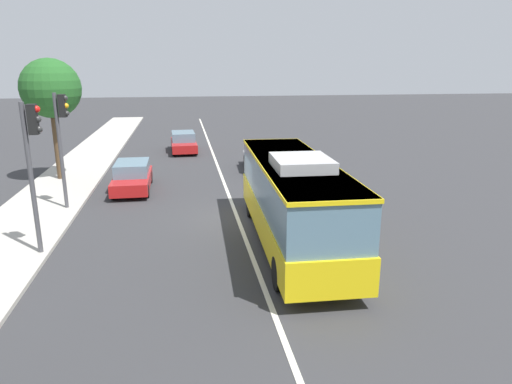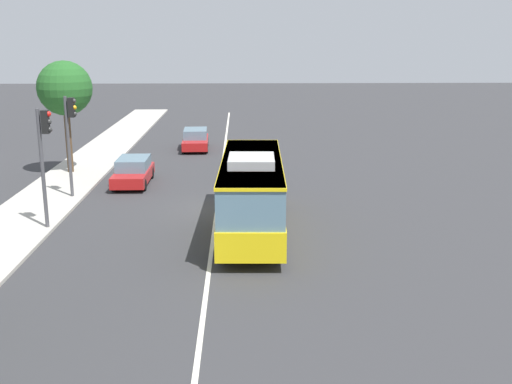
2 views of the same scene
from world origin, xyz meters
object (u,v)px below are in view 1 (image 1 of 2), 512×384
object	(u,v)px
transit_bus	(293,197)
sedan_red	(132,176)
sedan_silver	(261,158)
street_tree_kerbside_centre	(51,89)
sedan_red_ahead	(184,142)
traffic_light_mid_block	(33,153)
traffic_light_near_corner	(62,131)

from	to	relation	value
transit_bus	sedan_red	bearing A→B (deg)	38.16
sedan_silver	street_tree_kerbside_centre	world-z (taller)	street_tree_kerbside_centre
sedan_red	sedan_silver	xyz separation A→B (m)	(3.68, -7.42, 0.00)
sedan_red	sedan_red_ahead	world-z (taller)	same
sedan_red_ahead	traffic_light_mid_block	xyz separation A→B (m)	(-19.11, 4.87, 2.84)
transit_bus	sedan_red	xyz separation A→B (m)	(8.71, 6.45, -1.09)
transit_bus	traffic_light_mid_block	distance (m)	8.78
sedan_red_ahead	traffic_light_near_corner	distance (m)	15.11
sedan_red	street_tree_kerbside_centre	size ratio (longest dim) A/B	0.67
traffic_light_mid_block	traffic_light_near_corner	bearing A→B (deg)	91.31
sedan_silver	traffic_light_near_corner	bearing A→B (deg)	127.44
sedan_red_ahead	street_tree_kerbside_centre	size ratio (longest dim) A/B	0.68
sedan_silver	traffic_light_mid_block	bearing A→B (deg)	144.30
traffic_light_mid_block	street_tree_kerbside_centre	bearing A→B (deg)	98.58
transit_bus	traffic_light_near_corner	distance (m)	10.65
transit_bus	traffic_light_near_corner	xyz separation A→B (m)	(5.58, 8.91, 1.75)
sedan_red_ahead	street_tree_kerbside_centre	bearing A→B (deg)	-43.00
sedan_red_ahead	sedan_silver	bearing A→B (deg)	31.24
traffic_light_near_corner	transit_bus	bearing A→B (deg)	-29.61
sedan_red	street_tree_kerbside_centre	xyz separation A→B (m)	(2.71, 4.22, 4.35)
transit_bus	sedan_silver	bearing A→B (deg)	-2.82
transit_bus	sedan_silver	xyz separation A→B (m)	(12.39, -0.96, -1.09)
sedan_silver	sedan_red_ahead	world-z (taller)	same
sedan_silver	traffic_light_mid_block	xyz separation A→B (m)	(-12.02, 9.56, 2.84)
traffic_light_mid_block	transit_bus	bearing A→B (deg)	-4.53
traffic_light_near_corner	traffic_light_mid_block	xyz separation A→B (m)	(-5.21, -0.31, 0.00)
sedan_silver	street_tree_kerbside_centre	bearing A→B (deg)	97.57
sedan_red_ahead	street_tree_kerbside_centre	xyz separation A→B (m)	(-8.06, 6.95, 4.35)
traffic_light_mid_block	sedan_red	bearing A→B (deg)	73.52
street_tree_kerbside_centre	transit_bus	bearing A→B (deg)	-136.94
sedan_red_ahead	street_tree_kerbside_centre	world-z (taller)	street_tree_kerbside_centre
transit_bus	street_tree_kerbside_centre	bearing A→B (deg)	44.69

